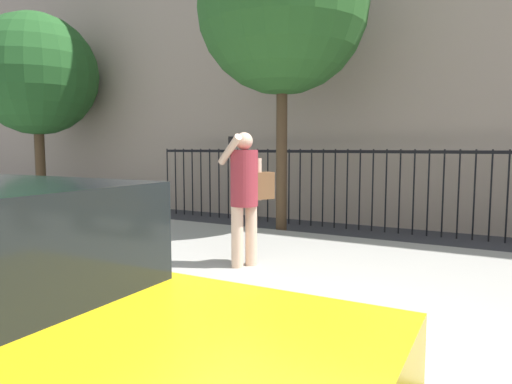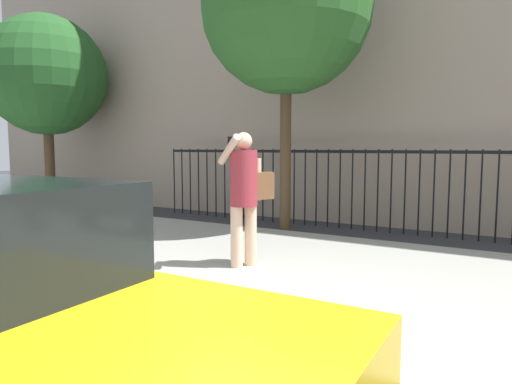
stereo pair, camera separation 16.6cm
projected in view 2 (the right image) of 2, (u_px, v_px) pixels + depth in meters
ground_plane at (270, 370)px, 3.36m from camera, size 60.00×60.00×0.00m
sidewalk at (363, 283)px, 5.24m from camera, size 28.00×4.40×0.15m
iron_fence at (427, 181)px, 8.31m from camera, size 12.03×0.04×1.60m
pedestrian_on_phone at (245, 189)px, 5.64m from camera, size 0.60×0.72×1.67m
street_tree_near at (286, 8)px, 8.02m from camera, size 3.02×3.02×5.59m
street_tree_mid at (46, 76)px, 12.08m from camera, size 3.14×3.14×5.10m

